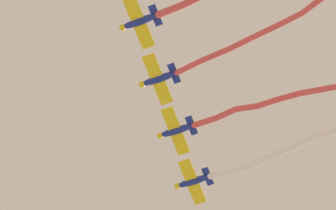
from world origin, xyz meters
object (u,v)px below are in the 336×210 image
(airplane_lead, at_px, (193,181))
(airplane_slot, at_px, (139,21))
(airplane_left_wing, at_px, (176,131))
(airplane_right_wing, at_px, (158,79))

(airplane_lead, xyz_separation_m, airplane_slot, (-8.61, 18.52, 0.30))
(airplane_lead, relative_size, airplane_slot, 1.00)
(airplane_left_wing, relative_size, airplane_slot, 1.00)
(airplane_right_wing, bearing_deg, airplane_left_wing, -86.78)
(airplane_left_wing, height_order, airplane_slot, same)
(airplane_slot, bearing_deg, airplane_right_wing, -86.30)
(airplane_lead, height_order, airplane_slot, airplane_slot)
(airplane_lead, height_order, airplane_right_wing, same)
(airplane_left_wing, bearing_deg, airplane_lead, -87.62)
(airplane_slot, bearing_deg, airplane_lead, -86.30)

